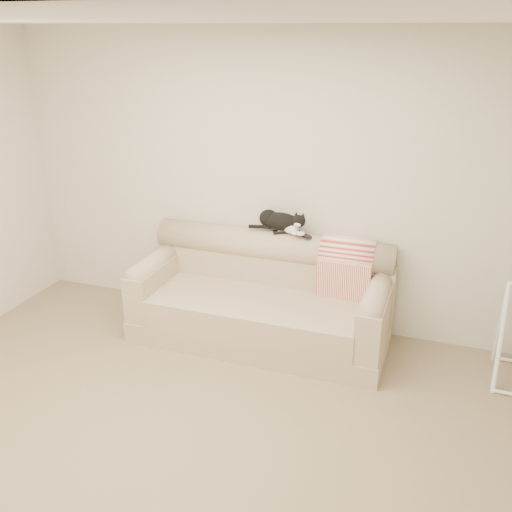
{
  "coord_description": "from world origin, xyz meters",
  "views": [
    {
      "loc": [
        1.43,
        -2.65,
        2.57
      ],
      "look_at": [
        0.04,
        1.27,
        0.9
      ],
      "focal_mm": 40.0,
      "sensor_mm": 36.0,
      "label": 1
    }
  ],
  "objects": [
    {
      "name": "ground_plane",
      "position": [
        0.0,
        0.0,
        0.0
      ],
      "size": [
        5.0,
        5.0,
        0.0
      ],
      "primitive_type": "plane",
      "color": "#7D674E",
      "rests_on": "ground"
    },
    {
      "name": "room_shell",
      "position": [
        0.0,
        0.0,
        1.53
      ],
      "size": [
        5.04,
        4.04,
        2.6
      ],
      "color": "beige",
      "rests_on": "ground"
    },
    {
      "name": "sofa",
      "position": [
        -0.02,
        1.62,
        0.35
      ],
      "size": [
        2.2,
        0.93,
        0.9
      ],
      "color": "tan",
      "rests_on": "ground"
    },
    {
      "name": "tuxedo_cat",
      "position": [
        0.06,
        1.87,
        1.0
      ],
      "size": [
        0.53,
        0.25,
        0.21
      ],
      "color": "black",
      "rests_on": "sofa"
    },
    {
      "name": "remote_a",
      "position": [
        0.08,
        1.86,
        0.91
      ],
      "size": [
        0.18,
        0.13,
        0.03
      ],
      "color": "black",
      "rests_on": "sofa"
    },
    {
      "name": "throw_blanket",
      "position": [
        0.66,
        1.84,
        0.72
      ],
      "size": [
        0.46,
        0.38,
        0.58
      ],
      "color": "red",
      "rests_on": "sofa"
    },
    {
      "name": "remote_b",
      "position": [
        0.27,
        1.84,
        0.91
      ],
      "size": [
        0.16,
        0.14,
        0.02
      ],
      "color": "black",
      "rests_on": "sofa"
    }
  ]
}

